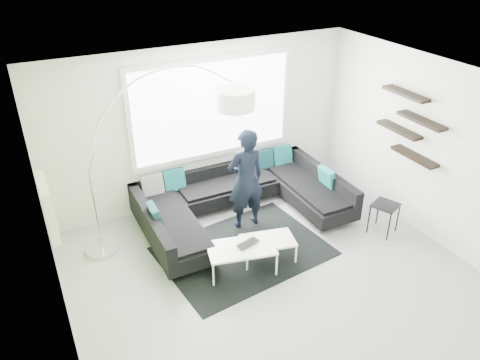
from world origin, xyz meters
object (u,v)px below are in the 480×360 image
object	(u,v)px
coffee_table	(255,253)
person	(246,179)
sectional_sofa	(243,203)
arc_lamp	(88,172)
side_table	(383,218)
laptop	(250,245)

from	to	relation	value
coffee_table	person	xyz separation A→B (m)	(0.36, 0.98, 0.66)
sectional_sofa	person	world-z (taller)	person
coffee_table	arc_lamp	xyz separation A→B (m)	(-1.97, 1.35, 1.17)
coffee_table	person	world-z (taller)	person
arc_lamp	side_table	xyz separation A→B (m)	(4.22, -1.57, -1.11)
person	laptop	xyz separation A→B (m)	(-0.46, -1.04, -0.44)
side_table	person	world-z (taller)	person
coffee_table	laptop	world-z (taller)	laptop
side_table	person	distance (m)	2.32
arc_lamp	person	world-z (taller)	arc_lamp
sectional_sofa	side_table	size ratio (longest dim) A/B	6.43
sectional_sofa	side_table	distance (m)	2.30
arc_lamp	side_table	size ratio (longest dim) A/B	5.25
sectional_sofa	coffee_table	bearing A→B (deg)	-108.66
laptop	coffee_table	bearing A→B (deg)	13.44
arc_lamp	person	xyz separation A→B (m)	(2.32, -0.37, -0.51)
side_table	coffee_table	bearing A→B (deg)	174.59
sectional_sofa	side_table	bearing A→B (deg)	-35.79
sectional_sofa	laptop	xyz separation A→B (m)	(-0.49, -1.20, 0.10)
side_table	person	size ratio (longest dim) A/B	0.30
laptop	person	bearing A→B (deg)	51.18
arc_lamp	coffee_table	bearing A→B (deg)	-26.43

